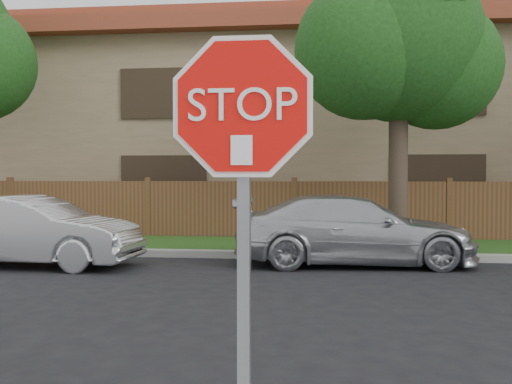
# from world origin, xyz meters

# --- Properties ---
(far_curb) EXTENTS (70.00, 0.30, 0.15)m
(far_curb) POSITION_xyz_m (0.00, 8.15, 0.07)
(far_curb) COLOR gray
(far_curb) RESTS_ON ground
(grass_strip) EXTENTS (70.00, 3.00, 0.12)m
(grass_strip) POSITION_xyz_m (0.00, 9.80, 0.06)
(grass_strip) COLOR #1E4714
(grass_strip) RESTS_ON ground
(fence) EXTENTS (70.00, 0.12, 1.60)m
(fence) POSITION_xyz_m (0.00, 11.40, 0.80)
(fence) COLOR brown
(fence) RESTS_ON ground
(apartment_building) EXTENTS (35.20, 9.20, 7.20)m
(apartment_building) POSITION_xyz_m (0.00, 17.00, 3.53)
(apartment_building) COLOR #8D7757
(apartment_building) RESTS_ON ground
(tree_mid) EXTENTS (4.80, 3.90, 7.35)m
(tree_mid) POSITION_xyz_m (2.52, 9.57, 4.87)
(tree_mid) COLOR #382B21
(tree_mid) RESTS_ON ground
(stop_sign) EXTENTS (1.01, 0.13, 2.55)m
(stop_sign) POSITION_xyz_m (0.41, -1.48, 1.83)
(stop_sign) COLOR gray
(stop_sign) RESTS_ON sidewalk_near
(sedan_left) EXTENTS (4.23, 1.63, 1.37)m
(sedan_left) POSITION_xyz_m (-4.84, 6.49, 0.69)
(sedan_left) COLOR silver
(sedan_left) RESTS_ON ground
(sedan_right) EXTENTS (4.87, 2.31, 1.37)m
(sedan_right) POSITION_xyz_m (1.39, 7.43, 0.69)
(sedan_right) COLOR silver
(sedan_right) RESTS_ON ground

